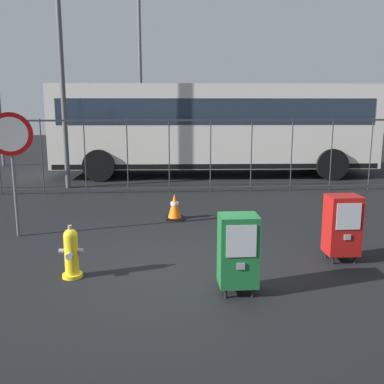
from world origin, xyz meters
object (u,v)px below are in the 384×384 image
Objects in this scene: bus_near at (214,124)px; street_light_near_left at (60,47)px; traffic_cone at (175,207)px; street_light_near_right at (140,59)px; stop_sign at (12,148)px; newspaper_box_primary at (238,250)px; newspaper_box_secondary at (342,225)px; fire_hydrant at (71,253)px.

street_light_near_left is at bearing -152.13° from bus_near.
street_light_near_right reaches higher than traffic_cone.
bus_near reaches higher than stop_sign.
bus_near is at bearing 75.65° from traffic_cone.
street_light_near_left is 6.07m from street_light_near_right.
stop_sign is at bearing 142.69° from newspaper_box_primary.
street_light_near_left reaches higher than bus_near.
stop_sign is (-3.56, 2.72, 1.03)m from newspaper_box_primary.
bus_near is (-0.95, 8.60, 1.14)m from newspaper_box_secondary.
newspaper_box_secondary is 0.46× the size of stop_sign.
newspaper_box_primary is at bearing -92.79° from bus_near.
bus_near is (3.02, 8.98, 1.36)m from fire_hydrant.
bus_near is 5.43m from street_light_near_left.
traffic_cone is (1.51, 3.09, -0.09)m from fire_hydrant.
bus_near is at bearing 96.33° from newspaper_box_secondary.
newspaper_box_secondary is at bearing -47.72° from traffic_cone.
stop_sign reaches higher than newspaper_box_secondary.
fire_hydrant is 4.00m from newspaper_box_secondary.
bus_near is (4.39, 6.94, 0.11)m from stop_sign.
newspaper_box_primary is at bearing -64.08° from street_light_near_left.
newspaper_box_primary is 0.15× the size of street_light_near_left.
stop_sign is at bearing -120.20° from bus_near.
stop_sign is at bearing -159.94° from traffic_cone.
newspaper_box_secondary is at bearing -49.88° from street_light_near_left.
street_light_near_right is (-2.58, 3.61, 2.48)m from bus_near.
newspaper_box_primary is 0.46× the size of stop_sign.
fire_hydrant is 9.57m from bus_near.
newspaper_box_secondary is at bearing 30.86° from newspaper_box_primary.
fire_hydrant is 7.83m from street_light_near_left.
fire_hydrant is 0.07× the size of bus_near.
traffic_cone is 10.33m from street_light_near_right.
newspaper_box_primary reaches higher than traffic_cone.
fire_hydrant is at bearing 162.86° from newspaper_box_primary.
stop_sign is at bearing -89.03° from street_light_near_left.
bus_near is 1.46× the size of street_light_near_right.
newspaper_box_primary is at bearing -37.31° from stop_sign.
fire_hydrant is at bearing -106.48° from bus_near.
fire_hydrant is 0.10× the size of street_light_near_right.
bus_near reaches higher than newspaper_box_secondary.
newspaper_box_secondary is (3.97, 0.39, 0.22)m from fire_hydrant.
traffic_cone is 0.05× the size of bus_near.
street_light_near_right reaches higher than newspaper_box_secondary.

